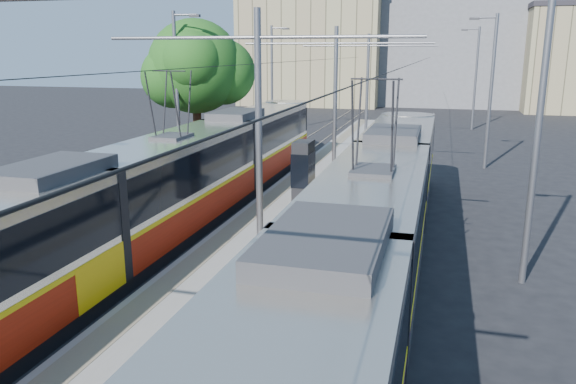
% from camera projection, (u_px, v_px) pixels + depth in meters
% --- Properties ---
extents(platform, '(4.00, 50.00, 0.30)m').
position_uv_depth(platform, '(321.00, 186.00, 25.61)').
color(platform, gray).
rests_on(platform, ground).
extents(tactile_strip_left, '(0.70, 50.00, 0.01)m').
position_uv_depth(tactile_strip_left, '(291.00, 181.00, 25.94)').
color(tactile_strip_left, gray).
rests_on(tactile_strip_left, platform).
extents(tactile_strip_right, '(0.70, 50.00, 0.01)m').
position_uv_depth(tactile_strip_right, '(353.00, 185.00, 25.20)').
color(tactile_strip_right, gray).
rests_on(tactile_strip_right, platform).
extents(rails, '(8.71, 70.00, 0.03)m').
position_uv_depth(rails, '(321.00, 189.00, 25.64)').
color(rails, gray).
rests_on(rails, ground).
extents(tram_left, '(2.43, 30.72, 5.50)m').
position_uv_depth(tram_left, '(174.00, 184.00, 19.23)').
color(tram_left, black).
rests_on(tram_left, ground).
extents(tram_right, '(2.43, 28.20, 5.50)m').
position_uv_depth(tram_right, '(371.00, 230.00, 13.81)').
color(tram_right, black).
rests_on(tram_right, ground).
extents(catenary, '(9.20, 70.00, 7.00)m').
position_uv_depth(catenary, '(308.00, 94.00, 21.88)').
color(catenary, slate).
rests_on(catenary, platform).
extents(street_lamps, '(15.18, 38.22, 8.00)m').
position_uv_depth(street_lamps, '(339.00, 91.00, 28.37)').
color(street_lamps, slate).
rests_on(street_lamps, ground).
extents(shelter, '(0.72, 1.14, 2.49)m').
position_uv_depth(shelter, '(303.00, 171.00, 21.73)').
color(shelter, black).
rests_on(shelter, platform).
extents(tree, '(5.36, 4.96, 7.79)m').
position_uv_depth(tree, '(202.00, 68.00, 29.30)').
color(tree, '#382314').
rests_on(tree, ground).
extents(building_left, '(16.32, 12.24, 13.99)m').
position_uv_depth(building_left, '(315.00, 44.00, 66.73)').
color(building_left, '#968E65').
rests_on(building_left, ground).
extents(building_centre, '(18.36, 14.28, 13.83)m').
position_uv_depth(building_centre, '(454.00, 45.00, 66.40)').
color(building_centre, slate).
rests_on(building_centre, ground).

